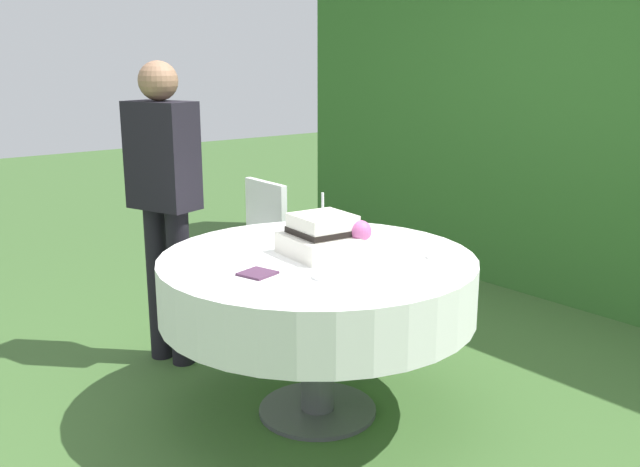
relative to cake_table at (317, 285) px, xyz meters
The scene contains 9 objects.
ground_plane 0.62m from the cake_table, ahead, with size 20.00×20.00×0.00m, color #3D602D.
foliage_hedge 2.49m from the cake_table, 90.00° to the left, with size 5.43×0.45×2.36m, color #336628.
cake_table is the anchor object (origin of this frame).
wedding_cake 0.22m from the cake_table, 95.02° to the left, with size 0.35×0.35×0.28m.
serving_plate_near 0.56m from the cake_table, 48.18° to the left, with size 0.13×0.13×0.01m, color white.
serving_plate_far 0.35m from the cake_table, 32.91° to the right, with size 0.11×0.11×0.01m, color white.
napkin_stack 0.39m from the cake_table, 80.93° to the right, with size 0.13×0.13×0.01m, color #4C2D47.
garden_chair 1.19m from the cake_table, 160.32° to the left, with size 0.41×0.41×0.89m.
standing_person 1.04m from the cake_table, 165.77° to the right, with size 0.40×0.30×1.60m.
Camera 1 is at (2.32, -1.88, 1.61)m, focal length 39.38 mm.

